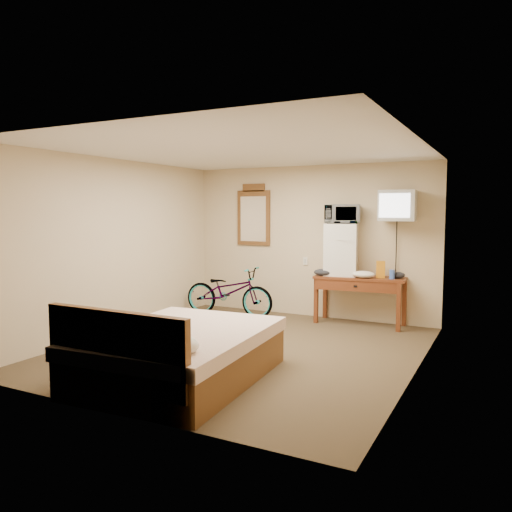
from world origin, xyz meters
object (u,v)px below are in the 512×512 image
Objects in this scene: wall_mirror at (254,216)px; bicycle at (229,291)px; desk at (359,284)px; bed at (177,353)px; blue_cup at (392,274)px; crt_television at (398,206)px; mini_fridge at (341,249)px; microwave at (342,214)px.

wall_mirror is 0.68× the size of bicycle.
bed reaches higher than desk.
crt_television reaches higher than blue_cup.
wall_mirror reaches higher than bed.
blue_cup reaches higher than bicycle.
mini_fridge is 3.60m from bed.
crt_television is at bearing -2.69° from mini_fridge.
crt_television is 2.53m from wall_mirror.
blue_cup is 0.23× the size of crt_television.
microwave is (0.00, 0.00, 0.55)m from mini_fridge.
blue_cup is (0.82, -0.09, -0.34)m from mini_fridge.
microwave is at bearing 169.00° from desk.
crt_television is (0.86, -0.04, 0.68)m from mini_fridge.
crt_television is 0.58× the size of wall_mirror.
bed is (-1.53, -3.39, -1.54)m from crt_television.
bicycle is (-2.62, -0.31, -0.41)m from blue_cup.
mini_fridge is 1.10m from crt_television.
desk is 2.25m from wall_mirror.
mini_fridge is 0.37× the size of bed.
mini_fridge is (-0.32, 0.06, 0.52)m from desk.
mini_fridge is 1.51× the size of microwave.
desk is 0.90× the size of bicycle.
mini_fridge is at bearing -7.28° from wall_mirror.
bed is (0.99, -3.64, -1.38)m from wall_mirror.
blue_cup is (0.82, -0.09, -0.89)m from microwave.
blue_cup is (0.50, -0.03, 0.19)m from desk.
bed is (-1.48, -3.34, -0.53)m from blue_cup.
blue_cup is 2.63m from wall_mirror.
desk is at bearing -7.88° from wall_mirror.
bed is at bearing -163.58° from bicycle.
desk is 10.19× the size of blue_cup.
crt_television is at bearing -5.72° from wall_mirror.
wall_mirror is (-1.65, 0.21, -0.03)m from microwave.
microwave reaches higher than desk.
microwave reaches higher than blue_cup.
desk is at bearing 73.78° from bed.
desk is 1.32m from crt_television.
desk is 1.74× the size of mini_fridge.
bicycle is 0.72× the size of bed.
mini_fridge reaches higher than blue_cup.
mini_fridge is 0.89m from blue_cup.
blue_cup is at bearing 66.10° from bed.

